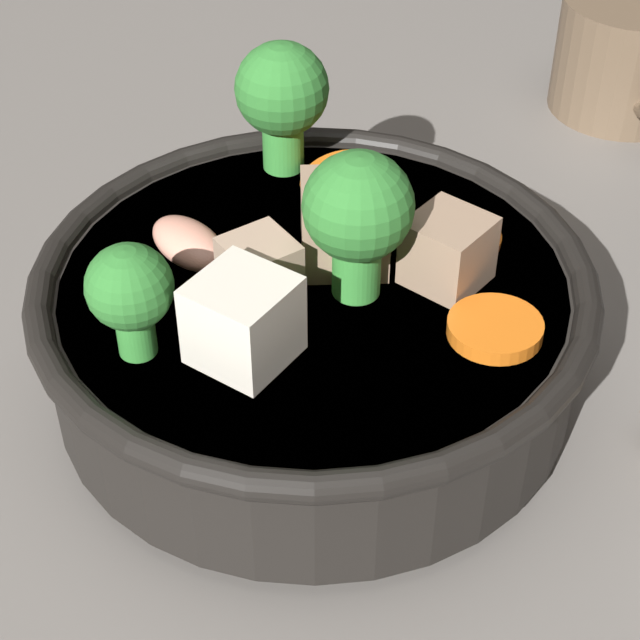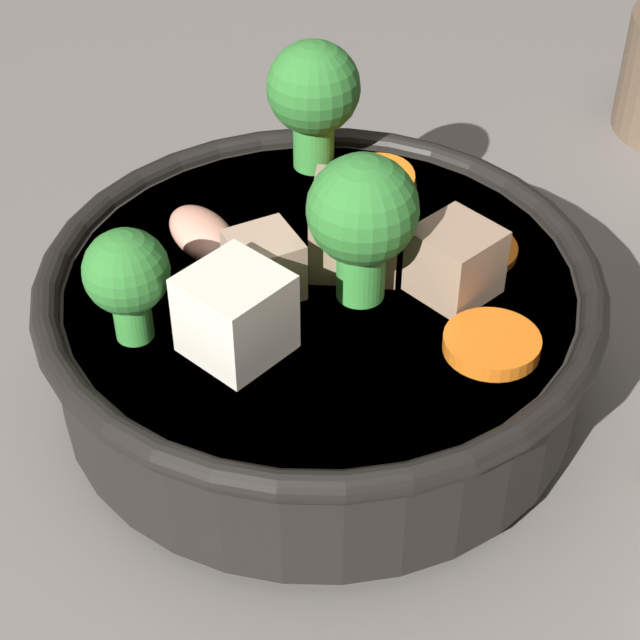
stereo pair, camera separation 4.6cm
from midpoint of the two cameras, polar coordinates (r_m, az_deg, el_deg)
The scene contains 2 objects.
ground_plane at distance 0.49m, azimuth 2.70°, elevation -3.96°, with size 3.00×3.00×0.00m, color slate.
stirfry_bowl at distance 0.45m, azimuth 2.85°, elevation 0.36°, with size 0.24×0.24×0.13m.
Camera 2 is at (0.35, 0.04, 0.34)m, focal length 60.00 mm.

